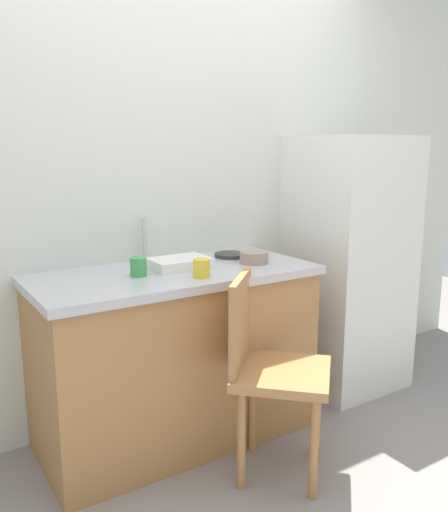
% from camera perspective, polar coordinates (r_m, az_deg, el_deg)
% --- Properties ---
extents(ground_plane, '(8.00, 8.00, 0.00)m').
position_cam_1_polar(ground_plane, '(2.43, 5.56, -24.25)').
color(ground_plane, gray).
extents(back_wall, '(4.80, 0.10, 2.48)m').
position_cam_1_polar(back_wall, '(2.83, -6.64, 7.79)').
color(back_wall, silver).
rests_on(back_wall, ground_plane).
extents(cabinet_base, '(1.31, 0.60, 0.81)m').
position_cam_1_polar(cabinet_base, '(2.66, -5.22, -10.95)').
color(cabinet_base, '#A87542').
rests_on(cabinet_base, ground_plane).
extents(countertop, '(1.35, 0.64, 0.04)m').
position_cam_1_polar(countertop, '(2.53, -5.39, -1.97)').
color(countertop, '#B7B7BC').
rests_on(countertop, cabinet_base).
extents(faucet, '(0.02, 0.02, 0.22)m').
position_cam_1_polar(faucet, '(2.71, -8.53, 1.70)').
color(faucet, '#B7B7BC').
rests_on(faucet, countertop).
extents(refrigerator, '(0.60, 0.58, 1.49)m').
position_cam_1_polar(refrigerator, '(3.25, 13.18, -0.81)').
color(refrigerator, silver).
rests_on(refrigerator, ground_plane).
extents(chair, '(0.57, 0.57, 0.89)m').
position_cam_1_polar(chair, '(2.34, 4.78, -11.70)').
color(chair, '#A87542').
rests_on(chair, ground_plane).
extents(dish_tray, '(0.28, 0.20, 0.05)m').
position_cam_1_polar(dish_tray, '(2.56, -4.79, -0.78)').
color(dish_tray, white).
rests_on(dish_tray, countertop).
extents(terracotta_bowl, '(0.14, 0.14, 0.06)m').
position_cam_1_polar(terracotta_bowl, '(2.67, 3.25, -0.15)').
color(terracotta_bowl, gray).
rests_on(terracotta_bowl, countertop).
extents(hotplate, '(0.17, 0.17, 0.02)m').
position_cam_1_polar(hotplate, '(2.82, 0.71, 0.11)').
color(hotplate, '#2D2D2D').
rests_on(hotplate, countertop).
extents(cup_yellow, '(0.08, 0.08, 0.08)m').
position_cam_1_polar(cup_yellow, '(2.37, -2.41, -1.31)').
color(cup_yellow, yellow).
rests_on(cup_yellow, countertop).
extents(cup_green, '(0.08, 0.08, 0.09)m').
position_cam_1_polar(cup_green, '(2.42, -9.19, -1.15)').
color(cup_green, green).
rests_on(cup_green, countertop).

